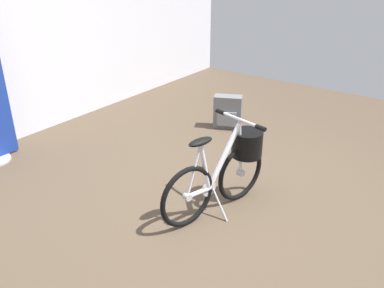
# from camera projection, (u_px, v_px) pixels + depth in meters

# --- Properties ---
(ground_plane) EXTENTS (7.58, 7.58, 0.00)m
(ground_plane) POSITION_uv_depth(u_px,v_px,m) (224.00, 214.00, 3.37)
(ground_plane) COLOR brown
(back_wall) EXTENTS (7.58, 0.10, 2.83)m
(back_wall) POSITION_uv_depth(u_px,v_px,m) (4.00, 10.00, 4.23)
(back_wall) COLOR silver
(back_wall) RESTS_ON ground_plane
(folding_bike_foreground) EXTENTS (1.08, 0.52, 0.78)m
(folding_bike_foreground) POSITION_uv_depth(u_px,v_px,m) (227.00, 166.00, 3.33)
(folding_bike_foreground) COLOR black
(folding_bike_foreground) RESTS_ON ground_plane
(backpack_on_floor) EXTENTS (0.29, 0.37, 0.40)m
(backpack_on_floor) POSITION_uv_depth(u_px,v_px,m) (228.00, 112.00, 4.94)
(backpack_on_floor) COLOR slate
(backpack_on_floor) RESTS_ON ground_plane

